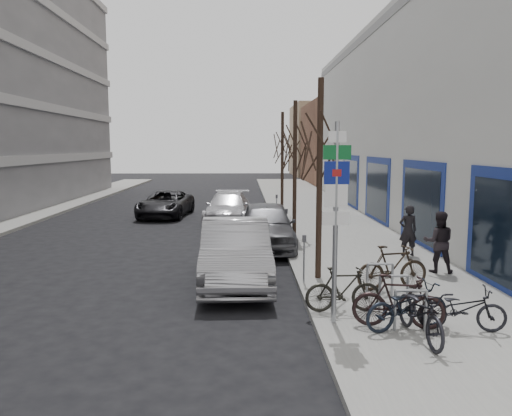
{
  "coord_description": "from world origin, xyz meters",
  "views": [
    {
      "loc": [
        0.58,
        -9.77,
        3.71
      ],
      "look_at": [
        0.92,
        4.09,
        2.0
      ],
      "focal_mm": 35.0,
      "sensor_mm": 36.0,
      "label": 1
    }
  ],
  "objects": [
    {
      "name": "ground",
      "position": [
        0.0,
        0.0,
        0.0
      ],
      "size": [
        120.0,
        120.0,
        0.0
      ],
      "primitive_type": "plane",
      "color": "black",
      "rests_on": "ground"
    },
    {
      "name": "sidewalk_east",
      "position": [
        4.5,
        10.0,
        0.07
      ],
      "size": [
        5.0,
        70.0,
        0.15
      ],
      "primitive_type": "cube",
      "color": "slate",
      "rests_on": "ground"
    },
    {
      "name": "brick_building_far",
      "position": [
        13.0,
        40.0,
        4.0
      ],
      "size": [
        12.0,
        14.0,
        8.0
      ],
      "primitive_type": "cube",
      "color": "brown",
      "rests_on": "ground"
    },
    {
      "name": "tan_building_far",
      "position": [
        13.5,
        55.0,
        4.5
      ],
      "size": [
        13.0,
        12.0,
        9.0
      ],
      "primitive_type": "cube",
      "color": "#937A5B",
      "rests_on": "ground"
    },
    {
      "name": "highway_sign_pole",
      "position": [
        2.4,
        -0.01,
        2.46
      ],
      "size": [
        0.55,
        0.1,
        4.2
      ],
      "color": "gray",
      "rests_on": "ground"
    },
    {
      "name": "bike_rack",
      "position": [
        3.8,
        0.6,
        0.66
      ],
      "size": [
        0.66,
        2.26,
        0.83
      ],
      "color": "gray",
      "rests_on": "sidewalk_east"
    },
    {
      "name": "tree_near",
      "position": [
        2.6,
        3.5,
        4.1
      ],
      "size": [
        1.8,
        1.8,
        5.5
      ],
      "color": "black",
      "rests_on": "ground"
    },
    {
      "name": "tree_mid",
      "position": [
        2.6,
        10.0,
        4.1
      ],
      "size": [
        1.8,
        1.8,
        5.5
      ],
      "color": "black",
      "rests_on": "ground"
    },
    {
      "name": "tree_far",
      "position": [
        2.6,
        16.5,
        4.1
      ],
      "size": [
        1.8,
        1.8,
        5.5
      ],
      "color": "black",
      "rests_on": "ground"
    },
    {
      "name": "meter_front",
      "position": [
        2.15,
        3.0,
        0.92
      ],
      "size": [
        0.1,
        0.08,
        1.27
      ],
      "color": "gray",
      "rests_on": "sidewalk_east"
    },
    {
      "name": "meter_mid",
      "position": [
        2.15,
        8.5,
        0.92
      ],
      "size": [
        0.1,
        0.08,
        1.27
      ],
      "color": "gray",
      "rests_on": "sidewalk_east"
    },
    {
      "name": "meter_back",
      "position": [
        2.15,
        14.0,
        0.92
      ],
      "size": [
        0.1,
        0.08,
        1.27
      ],
      "color": "gray",
      "rests_on": "sidewalk_east"
    },
    {
      "name": "bike_near_left",
      "position": [
        3.85,
        -0.91,
        0.75
      ],
      "size": [
        0.74,
        1.99,
        1.19
      ],
      "primitive_type": "imported",
      "rotation": [
        0.0,
        0.0,
        0.08
      ],
      "color": "black",
      "rests_on": "sidewalk_east"
    },
    {
      "name": "bike_near_right",
      "position": [
        3.61,
        -0.35,
        0.7
      ],
      "size": [
        1.88,
        0.9,
        1.1
      ],
      "primitive_type": "imported",
      "rotation": [
        0.0,
        0.0,
        1.36
      ],
      "color": "black",
      "rests_on": "sidewalk_east"
    },
    {
      "name": "bike_mid_curb",
      "position": [
        3.75,
        -0.44,
        0.7
      ],
      "size": [
        1.9,
        1.04,
        1.11
      ],
      "primitive_type": "imported",
      "rotation": [
        0.0,
        0.0,
        1.86
      ],
      "color": "black",
      "rests_on": "sidewalk_east"
    },
    {
      "name": "bike_mid_inner",
      "position": [
        2.71,
        0.64,
        0.66
      ],
      "size": [
        1.69,
        0.56,
        1.01
      ],
      "primitive_type": "imported",
      "rotation": [
        0.0,
        0.0,
        1.61
      ],
      "color": "black",
      "rests_on": "sidewalk_east"
    },
    {
      "name": "bike_far_curb",
      "position": [
        4.8,
        -0.51,
        0.66
      ],
      "size": [
        1.74,
        0.8,
        1.02
      ],
      "primitive_type": "imported",
      "rotation": [
        0.0,
        0.0,
        1.39
      ],
      "color": "black",
      "rests_on": "sidewalk_east"
    },
    {
      "name": "bike_far_inner",
      "position": [
        4.28,
        2.29,
        0.73
      ],
      "size": [
        1.98,
        0.93,
        1.16
      ],
      "primitive_type": "imported",
      "rotation": [
        0.0,
        0.0,
        1.77
      ],
      "color": "black",
      "rests_on": "sidewalk_east"
    },
    {
      "name": "parked_car_front",
      "position": [
        0.34,
        3.55,
        0.86
      ],
      "size": [
        1.96,
        5.24,
        1.71
      ],
      "primitive_type": "imported",
      "rotation": [
        0.0,
        0.0,
        0.03
      ],
      "color": "#97969B",
      "rests_on": "ground"
    },
    {
      "name": "parked_car_mid",
      "position": [
        1.4,
        8.2,
        0.85
      ],
      "size": [
        2.09,
        5.02,
        1.7
      ],
      "primitive_type": "imported",
      "rotation": [
        0.0,
        0.0,
        -0.02
      ],
      "color": "#535359",
      "rests_on": "ground"
    },
    {
      "name": "parked_car_back",
      "position": [
        -0.2,
        14.41,
        0.73
      ],
      "size": [
        2.4,
        5.19,
        1.47
      ],
      "primitive_type": "imported",
      "rotation": [
        0.0,
        0.0,
        -0.07
      ],
      "color": "#AEADB3",
      "rests_on": "ground"
    },
    {
      "name": "lane_car",
      "position": [
        -3.59,
        16.67,
        0.69
      ],
      "size": [
        2.77,
        5.17,
        1.38
      ],
      "primitive_type": "imported",
      "rotation": [
        0.0,
        0.0,
        -0.1
      ],
      "color": "black",
      "rests_on": "ground"
    },
    {
      "name": "pedestrian_near",
      "position": [
        5.94,
        6.17,
        0.99
      ],
      "size": [
        0.64,
        0.45,
        1.67
      ],
      "primitive_type": "imported",
      "rotation": [
        0.0,
        0.0,
        3.22
      ],
      "color": "black",
      "rests_on": "sidewalk_east"
    },
    {
      "name": "pedestrian_far",
      "position": [
        6.1,
        4.0,
        1.04
      ],
      "size": [
        0.74,
        0.58,
        1.77
      ],
      "primitive_type": "imported",
      "rotation": [
        0.0,
        0.0,
        2.91
      ],
      "color": "black",
      "rests_on": "sidewalk_east"
    }
  ]
}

